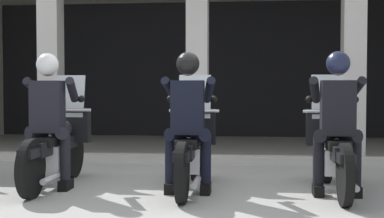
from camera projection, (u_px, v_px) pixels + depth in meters
ground_plane at (209, 157)px, 9.29m from camera, size 80.00×80.00×0.00m
station_building at (209, 41)px, 11.44m from camera, size 11.16×4.73×3.37m
kerb_strip at (194, 159)px, 8.65m from camera, size 10.66×0.24×0.12m
motorcycle_left at (58, 144)px, 6.66m from camera, size 0.62×2.04×1.35m
police_officer_left at (49, 109)px, 6.36m from camera, size 0.63×0.61×1.58m
motorcycle_center at (191, 146)px, 6.43m from camera, size 0.62×2.04×1.35m
police_officer_center at (188, 110)px, 6.13m from camera, size 0.63×0.61×1.58m
motorcycle_right at (333, 148)px, 6.28m from camera, size 0.62×2.04×1.35m
police_officer_right at (337, 111)px, 5.98m from camera, size 0.63×0.61×1.58m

